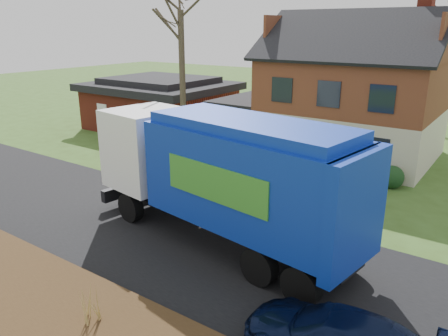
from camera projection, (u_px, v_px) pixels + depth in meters
The scene contains 8 objects.
ground at pixel (161, 232), 15.98m from camera, with size 120.00×120.00×0.00m, color #35501A.
road at pixel (161, 232), 15.98m from camera, with size 80.00×7.00×0.02m, color black.
mulch_verge at pixel (27, 299), 11.80m from camera, with size 80.00×3.50×0.30m, color #322010.
main_house at pixel (345, 85), 24.76m from camera, with size 12.95×8.95×9.26m.
ranch_house at pixel (160, 103), 32.10m from camera, with size 9.80×8.20×3.70m.
garbage_truck at pixel (224, 172), 14.45m from camera, with size 10.81×4.32×4.51m.
silver_sedan at pixel (180, 177), 19.61m from camera, with size 1.57×4.52×1.49m, color #9EA1A5.
grass_clump_mid at pixel (89, 304), 10.58m from camera, with size 0.35×0.29×0.97m.
Camera 1 is at (10.19, -10.53, 7.18)m, focal length 35.00 mm.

